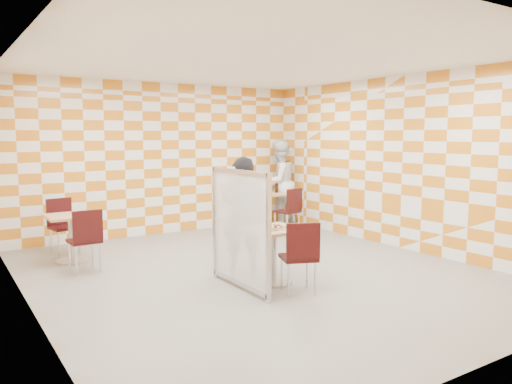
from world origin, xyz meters
TOP-DOWN VIEW (x-y plane):
  - room_shell at (0.00, 0.54)m, footprint 7.00×7.00m
  - main_table at (-0.10, -0.54)m, footprint 0.70×0.70m
  - second_table at (2.15, 2.80)m, footprint 0.70×0.70m
  - empty_table at (-2.10, 2.10)m, footprint 0.70×0.70m
  - chair_main_front at (-0.11, -1.12)m, footprint 0.55×0.55m
  - chair_second_front at (2.09, 2.00)m, footprint 0.49×0.50m
  - chair_second_side at (1.71, 2.85)m, footprint 0.54×0.53m
  - chair_empty_near at (-2.06, 1.35)m, footprint 0.44×0.45m
  - chair_empty_far at (-2.09, 2.78)m, footprint 0.49×0.49m
  - partition at (-0.61, -0.51)m, footprint 0.08×1.38m
  - man_dark at (-0.14, 0.20)m, footprint 0.72×0.61m
  - man_white at (2.55, 3.05)m, footprint 0.99×0.82m
  - pizza_on_foil at (-0.10, -0.55)m, footprint 0.40×0.40m
  - sport_bottle at (1.97, 2.88)m, footprint 0.06×0.06m
  - soda_bottle at (2.32, 2.80)m, footprint 0.07×0.07m

SIDE VIEW (x-z plane):
  - main_table at x=-0.10m, z-range 0.13..0.88m
  - second_table at x=2.15m, z-range 0.13..0.88m
  - empty_table at x=-2.10m, z-range 0.13..0.88m
  - chair_main_front at x=-0.11m, z-range 0.08..1.01m
  - chair_second_front at x=2.09m, z-range 0.08..1.01m
  - chair_second_side at x=1.71m, z-range 0.08..1.01m
  - chair_empty_near at x=-2.06m, z-range 0.08..1.01m
  - chair_empty_far at x=-2.09m, z-range 0.08..1.01m
  - pizza_on_foil at x=-0.10m, z-range 0.74..0.79m
  - partition at x=-0.61m, z-range 0.02..1.57m
  - man_dark at x=-0.14m, z-range 0.00..1.67m
  - sport_bottle at x=1.97m, z-range 0.74..0.94m
  - soda_bottle at x=2.32m, z-range 0.74..0.97m
  - man_white at x=2.55m, z-range 0.00..1.87m
  - room_shell at x=0.00m, z-range -2.00..5.00m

